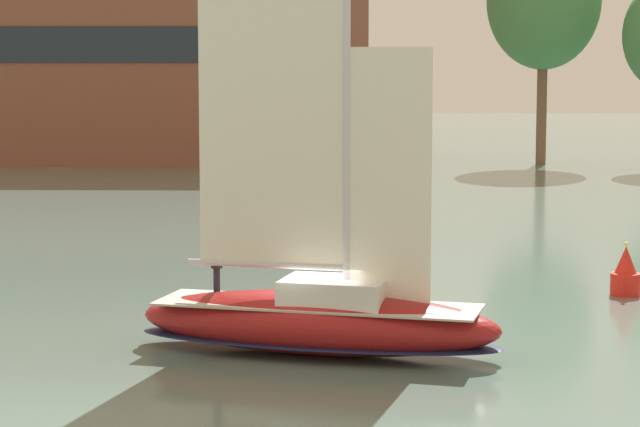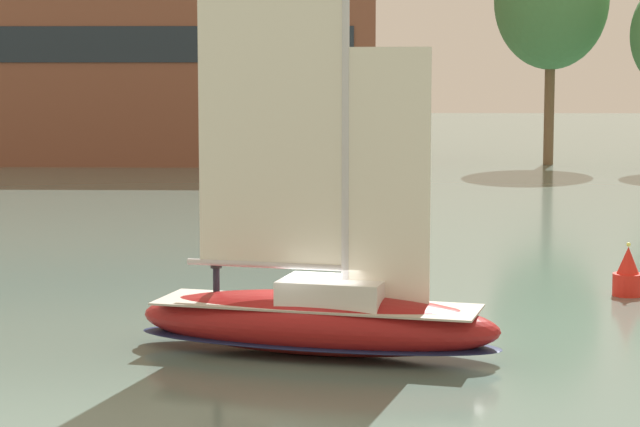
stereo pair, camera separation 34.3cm
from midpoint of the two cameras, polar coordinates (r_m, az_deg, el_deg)
ground_plane at (r=36.38m, az=0.11°, el=-6.41°), size 400.00×400.00×0.00m
waterfront_building at (r=111.88m, az=-6.65°, el=7.34°), size 36.90×15.31×19.34m
tree_shore_left at (r=109.64m, az=10.62°, el=9.56°), size 9.75×9.75×20.08m
sailboat_main at (r=36.14m, az=0.13°, el=-4.62°), size 11.21×5.50×14.84m
channel_buoy at (r=46.75m, az=14.09°, el=-2.73°), size 1.08×1.08×1.96m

